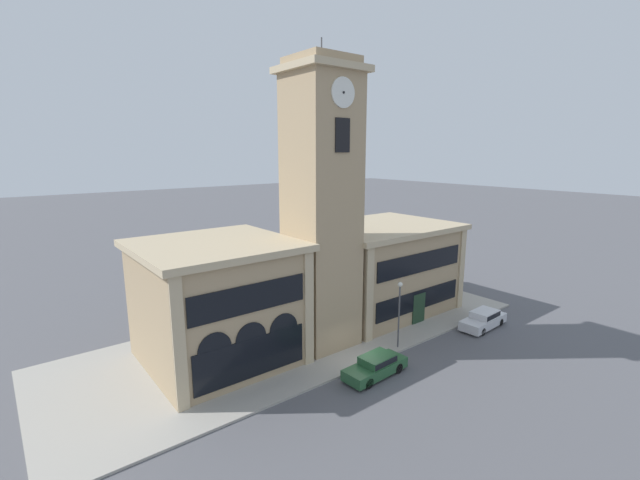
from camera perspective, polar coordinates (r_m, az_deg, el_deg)
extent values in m
plane|color=#56565B|center=(30.51, 6.04, -16.52)|extent=(300.00, 300.00, 0.00)
cube|color=#A39E93|center=(35.24, -2.02, -12.27)|extent=(37.97, 13.88, 0.15)
cube|color=tan|center=(30.85, 0.19, 3.13)|extent=(4.36, 4.36, 19.59)
cube|color=tan|center=(30.98, 0.20, 21.77)|extent=(5.06, 5.06, 0.45)
cube|color=tan|center=(31.08, 0.20, 22.72)|extent=(4.02, 4.02, 0.60)
cylinder|color=#4C4C51|center=(31.26, 0.20, 24.34)|extent=(0.10, 0.10, 1.20)
cylinder|color=silver|center=(29.03, 3.10, 19.05)|extent=(1.94, 0.10, 1.94)
cylinder|color=black|center=(28.98, 3.19, 19.06)|extent=(0.16, 0.04, 0.16)
cylinder|color=silver|center=(32.16, 3.48, 18.33)|extent=(0.10, 1.94, 1.94)
cylinder|color=black|center=(32.20, 3.58, 18.32)|extent=(0.04, 0.16, 0.16)
cube|color=black|center=(28.82, 3.02, 13.78)|extent=(1.22, 0.10, 2.20)
cube|color=tan|center=(30.65, -13.53, -8.43)|extent=(9.49, 9.25, 8.02)
cube|color=tan|center=(29.49, -13.92, -0.68)|extent=(10.19, 9.95, 0.45)
cube|color=tan|center=(25.12, -18.23, -13.34)|extent=(0.70, 0.16, 8.02)
cube|color=tan|center=(28.93, -1.48, -9.33)|extent=(0.70, 0.16, 8.02)
cube|color=black|center=(26.11, -9.35, -7.73)|extent=(7.78, 0.10, 1.77)
cube|color=black|center=(27.63, -9.08, -15.29)|extent=(7.59, 0.10, 2.57)
cylinder|color=black|center=(26.12, -13.84, -14.02)|extent=(2.09, 0.06, 2.09)
cylinder|color=black|center=(27.06, -9.16, -12.87)|extent=(2.09, 0.06, 2.09)
cylinder|color=black|center=(28.17, -4.85, -11.74)|extent=(2.09, 0.06, 2.09)
cube|color=tan|center=(39.67, 7.91, -3.95)|extent=(12.50, 9.25, 7.52)
cube|color=tan|center=(38.79, 8.08, 1.73)|extent=(13.20, 9.95, 0.45)
cube|color=tan|center=(32.51, 6.61, -7.47)|extent=(0.70, 0.16, 7.52)
cube|color=tan|center=(41.36, 18.34, -3.80)|extent=(0.70, 0.16, 7.52)
cube|color=black|center=(36.29, 13.30, -2.94)|extent=(10.25, 0.10, 1.66)
cube|color=#1E3823|center=(37.50, 13.02, -8.96)|extent=(1.50, 0.12, 2.71)
cube|color=black|center=(37.23, 13.06, -7.78)|extent=(10.25, 0.10, 1.69)
cube|color=#285633|center=(29.31, 7.37, -16.61)|extent=(4.74, 1.94, 0.69)
cube|color=#285633|center=(29.16, 7.66, -15.45)|extent=(2.31, 1.65, 0.50)
cube|color=black|center=(29.16, 7.66, -15.45)|extent=(2.22, 1.68, 0.38)
cylinder|color=black|center=(28.03, 6.49, -18.45)|extent=(0.71, 0.26, 0.70)
cylinder|color=black|center=(28.91, 4.22, -17.40)|extent=(0.71, 0.26, 0.70)
cylinder|color=black|center=(29.97, 10.38, -16.45)|extent=(0.71, 0.26, 0.70)
cylinder|color=black|center=(30.80, 8.14, -15.55)|extent=(0.71, 0.26, 0.70)
cube|color=silver|center=(38.65, 20.91, -10.10)|extent=(4.85, 2.00, 0.75)
cube|color=silver|center=(38.59, 21.11, -9.14)|extent=(2.36, 1.70, 0.52)
cube|color=black|center=(38.59, 21.11, -9.14)|extent=(2.27, 1.73, 0.39)
cylinder|color=black|center=(37.18, 20.85, -11.35)|extent=(0.64, 0.25, 0.63)
cylinder|color=black|center=(37.85, 18.76, -10.78)|extent=(0.64, 0.25, 0.63)
cylinder|color=black|center=(39.66, 22.91, -10.05)|extent=(0.64, 0.25, 0.63)
cylinder|color=black|center=(40.29, 20.92, -9.55)|extent=(0.64, 0.25, 0.63)
cylinder|color=#4C4C51|center=(32.36, 10.47, -10.09)|extent=(0.12, 0.12, 4.68)
sphere|color=silver|center=(31.52, 10.64, -5.84)|extent=(0.36, 0.36, 0.36)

